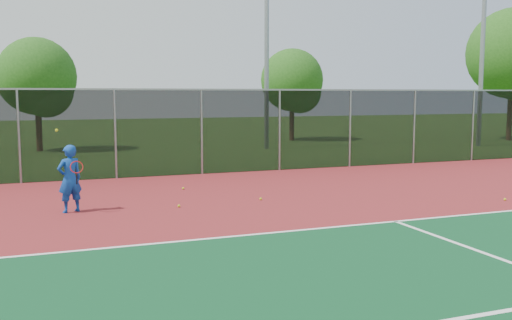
% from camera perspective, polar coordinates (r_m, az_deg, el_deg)
% --- Properties ---
extents(ground, '(120.00, 120.00, 0.00)m').
position_cam_1_polar(ground, '(9.68, 14.04, -10.75)').
color(ground, '#294F16').
rests_on(ground, ground).
extents(court_apron, '(30.00, 20.00, 0.02)m').
position_cam_1_polar(court_apron, '(11.31, 8.22, -8.03)').
color(court_apron, maroon).
rests_on(court_apron, ground).
extents(fence_back, '(30.00, 0.06, 3.03)m').
position_cam_1_polar(fence_back, '(20.32, -5.45, 2.93)').
color(fence_back, black).
rests_on(fence_back, court_apron).
extents(tennis_player, '(0.70, 0.70, 2.02)m').
position_cam_1_polar(tennis_player, '(14.39, -18.13, -1.77)').
color(tennis_player, '#1144A3').
rests_on(tennis_player, court_apron).
extents(practice_ball_0, '(0.07, 0.07, 0.07)m').
position_cam_1_polar(practice_ball_0, '(17.19, -7.29, -2.83)').
color(practice_ball_0, '#BDCA17').
rests_on(practice_ball_0, court_apron).
extents(practice_ball_1, '(0.07, 0.07, 0.07)m').
position_cam_1_polar(practice_ball_1, '(15.35, 0.47, -3.91)').
color(practice_ball_1, '#BDCA17').
rests_on(practice_ball_1, court_apron).
extents(practice_ball_3, '(0.07, 0.07, 0.07)m').
position_cam_1_polar(practice_ball_3, '(16.67, 23.63, -3.63)').
color(practice_ball_3, '#BDCA17').
rests_on(practice_ball_3, court_apron).
extents(practice_ball_5, '(0.07, 0.07, 0.07)m').
position_cam_1_polar(practice_ball_5, '(14.52, -7.72, -4.57)').
color(practice_ball_5, '#BDCA17').
rests_on(practice_ball_5, court_apron).
extents(floodlight_n, '(0.90, 0.40, 12.47)m').
position_cam_1_polar(floodlight_n, '(30.12, 1.08, 14.53)').
color(floodlight_n, gray).
rests_on(floodlight_n, ground).
extents(floodlight_ne, '(0.90, 0.40, 12.47)m').
position_cam_1_polar(floodlight_ne, '(33.96, 21.83, 13.17)').
color(floodlight_ne, gray).
rests_on(floodlight_ne, ground).
extents(tree_back_left, '(3.86, 3.86, 5.67)m').
position_cam_1_polar(tree_back_left, '(30.53, -20.89, 7.49)').
color(tree_back_left, '#382414').
rests_on(tree_back_left, ground).
extents(tree_back_mid, '(3.84, 3.84, 5.65)m').
position_cam_1_polar(tree_back_mid, '(35.37, 3.82, 7.69)').
color(tree_back_mid, '#382414').
rests_on(tree_back_mid, ground).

